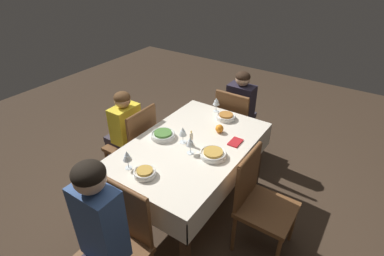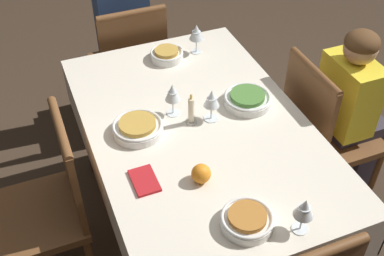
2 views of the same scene
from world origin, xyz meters
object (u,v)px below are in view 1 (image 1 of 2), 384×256
(chair_north, at_px, (260,199))
(person_child_dark, at_px, (242,109))
(chair_east, at_px, (119,242))
(candle_centerpiece, at_px, (191,140))
(person_adult_denim, at_px, (96,237))
(wine_glass_west, at_px, (216,102))
(wine_glass_north, at_px, (190,142))
(bowl_south, at_px, (163,135))
(bowl_east, at_px, (145,173))
(wine_glass_east, at_px, (127,156))
(bowl_west, at_px, (226,116))
(wine_glass_south, at_px, (183,132))
(napkin_red_folded, at_px, (235,142))
(orange_fruit, at_px, (219,129))
(chair_west, at_px, (235,122))
(dining_table, at_px, (191,152))
(chair_south, at_px, (135,143))
(bowl_north, at_px, (213,154))
(person_child_yellow, at_px, (123,132))

(chair_north, distance_m, person_child_dark, 1.37)
(chair_east, height_order, candle_centerpiece, candle_centerpiece)
(person_adult_denim, bearing_deg, wine_glass_west, 95.40)
(wine_glass_west, height_order, wine_glass_north, wine_glass_north)
(chair_east, height_order, bowl_south, chair_east)
(chair_north, height_order, wine_glass_north, wine_glass_north)
(bowl_east, xyz_separation_m, wine_glass_east, (0.00, -0.17, 0.09))
(bowl_west, xyz_separation_m, wine_glass_south, (0.58, -0.12, 0.08))
(chair_north, bearing_deg, napkin_red_folded, 54.12)
(bowl_west, relative_size, orange_fruit, 2.49)
(bowl_west, bearing_deg, chair_west, -168.94)
(dining_table, bearing_deg, chair_north, 86.73)
(wine_glass_east, xyz_separation_m, wine_glass_north, (-0.43, 0.29, -0.00))
(person_child_dark, relative_size, bowl_west, 5.64)
(chair_south, bearing_deg, bowl_north, 86.84)
(chair_west, relative_size, wine_glass_north, 5.66)
(bowl_north, bearing_deg, napkin_red_folded, 167.88)
(chair_east, relative_size, napkin_red_folded, 6.22)
(person_child_yellow, bearing_deg, dining_table, 89.98)
(chair_south, height_order, orange_fruit, chair_south)
(orange_fruit, xyz_separation_m, napkin_red_folded, (0.07, 0.21, -0.03))
(orange_fruit, bearing_deg, napkin_red_folded, 69.93)
(bowl_south, bearing_deg, orange_fruit, 133.60)
(bowl_west, bearing_deg, candle_centerpiece, -2.31)
(dining_table, height_order, chair_north, chair_north)
(dining_table, height_order, bowl_south, bowl_south)
(chair_west, distance_m, bowl_east, 1.53)
(dining_table, relative_size, orange_fruit, 19.07)
(chair_west, bearing_deg, bowl_east, 89.35)
(chair_north, relative_size, person_adult_denim, 0.73)
(dining_table, distance_m, chair_east, 0.97)
(person_adult_denim, height_order, bowl_north, person_adult_denim)
(bowl_south, bearing_deg, wine_glass_south, 100.44)
(chair_north, distance_m, bowl_west, 0.93)
(napkin_red_folded, bearing_deg, dining_table, -53.94)
(bowl_west, xyz_separation_m, candle_centerpiece, (0.59, -0.02, 0.03))
(wine_glass_east, xyz_separation_m, candle_centerpiece, (-0.52, 0.24, -0.06))
(wine_glass_west, distance_m, bowl_south, 0.72)
(wine_glass_east, xyz_separation_m, wine_glass_south, (-0.53, 0.15, -0.01))
(wine_glass_west, relative_size, orange_fruit, 2.03)
(person_child_yellow, height_order, bowl_north, person_child_yellow)
(person_child_dark, bearing_deg, wine_glass_south, 88.05)
(bowl_south, distance_m, orange_fruit, 0.52)
(chair_south, xyz_separation_m, person_child_dark, (-1.12, 0.67, 0.09))
(bowl_east, bearing_deg, chair_north, 124.18)
(chair_north, height_order, person_child_dark, person_child_dark)
(chair_north, bearing_deg, orange_fruit, 59.16)
(chair_west, bearing_deg, wine_glass_south, 87.72)
(wine_glass_north, bearing_deg, napkin_red_folded, 144.78)
(chair_west, height_order, person_child_yellow, person_child_yellow)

